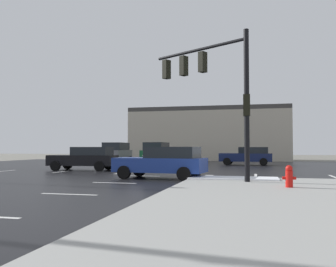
% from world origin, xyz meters
% --- Properties ---
extents(ground_plane, '(120.00, 120.00, 0.00)m').
position_xyz_m(ground_plane, '(0.00, 0.00, 0.00)').
color(ground_plane, slate).
extents(road_asphalt, '(44.00, 44.00, 0.02)m').
position_xyz_m(road_asphalt, '(0.00, 0.00, 0.01)').
color(road_asphalt, black).
rests_on(road_asphalt, ground_plane).
extents(snow_strip_curbside, '(4.00, 1.60, 0.06)m').
position_xyz_m(snow_strip_curbside, '(5.00, -4.00, 0.17)').
color(snow_strip_curbside, white).
rests_on(snow_strip_curbside, sidewalk_corner).
extents(lane_markings, '(36.15, 36.15, 0.01)m').
position_xyz_m(lane_markings, '(1.20, -1.38, 0.02)').
color(lane_markings, silver).
rests_on(lane_markings, road_asphalt).
extents(traffic_signal_mast, '(4.66, 2.86, 6.43)m').
position_xyz_m(traffic_signal_mast, '(4.22, -4.54, 4.55)').
color(traffic_signal_mast, black).
rests_on(traffic_signal_mast, sidewalk_corner).
extents(fire_hydrant, '(0.48, 0.26, 0.79)m').
position_xyz_m(fire_hydrant, '(7.17, -7.24, 0.54)').
color(fire_hydrant, red).
rests_on(fire_hydrant, sidewalk_corner).
extents(strip_building_background, '(18.89, 8.00, 6.36)m').
position_xyz_m(strip_building_background, '(0.51, 24.70, 3.18)').
color(strip_building_background, '#BCB29E').
rests_on(strip_building_background, ground_plane).
extents(sedan_navy, '(4.60, 2.18, 1.58)m').
position_xyz_m(sedan_navy, '(5.34, 11.85, 0.85)').
color(sedan_navy, '#141E47').
rests_on(sedan_navy, road_asphalt).
extents(sedan_black, '(4.61, 2.21, 1.58)m').
position_xyz_m(sedan_black, '(-5.23, 1.86, 0.85)').
color(sedan_black, black).
rests_on(sedan_black, road_asphalt).
extents(suv_green, '(2.18, 4.84, 2.03)m').
position_xyz_m(suv_green, '(-3.28, 13.13, 1.09)').
color(suv_green, '#195933').
rests_on(suv_green, road_asphalt).
extents(suv_grey, '(2.37, 4.92, 2.03)m').
position_xyz_m(suv_grey, '(-7.55, 13.44, 1.09)').
color(suv_grey, slate).
rests_on(suv_grey, road_asphalt).
extents(sedan_blue, '(4.68, 2.42, 1.58)m').
position_xyz_m(sedan_blue, '(1.54, -3.38, 0.85)').
color(sedan_blue, navy).
rests_on(sedan_blue, road_asphalt).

